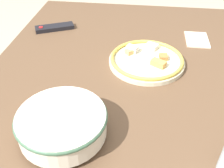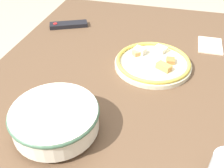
% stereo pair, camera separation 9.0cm
% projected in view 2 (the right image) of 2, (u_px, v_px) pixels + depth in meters
% --- Properties ---
extents(dining_table, '(1.55, 1.07, 0.71)m').
position_uv_depth(dining_table, '(122.00, 96.00, 1.02)').
color(dining_table, brown).
rests_on(dining_table, ground_plane).
extents(noodle_bowl, '(0.26, 0.26, 0.09)m').
position_uv_depth(noodle_bowl, '(55.00, 119.00, 0.76)').
color(noodle_bowl, silver).
rests_on(noodle_bowl, dining_table).
extents(food_plate, '(0.31, 0.31, 0.05)m').
position_uv_depth(food_plate, '(153.00, 63.00, 1.06)').
color(food_plate, beige).
rests_on(food_plate, dining_table).
extents(tv_remote, '(0.13, 0.20, 0.02)m').
position_uv_depth(tv_remote, '(69.00, 25.00, 1.35)').
color(tv_remote, black).
rests_on(tv_remote, dining_table).
extents(folded_napkin, '(0.15, 0.10, 0.01)m').
position_uv_depth(folded_napkin, '(210.00, 45.00, 1.20)').
color(folded_napkin, beige).
rests_on(folded_napkin, dining_table).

